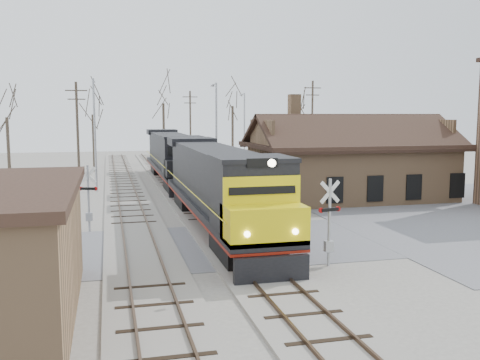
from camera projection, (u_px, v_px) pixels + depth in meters
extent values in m
plane|color=#9C978D|center=(232.00, 244.00, 26.50)|extent=(140.00, 140.00, 0.00)
cube|color=slate|center=(232.00, 244.00, 26.50)|extent=(60.00, 9.00, 0.03)
cube|color=#9C978D|center=(188.00, 197.00, 40.94)|extent=(3.40, 90.00, 0.12)
cube|color=#473323|center=(179.00, 196.00, 40.76)|extent=(0.08, 90.00, 0.14)
cube|color=#473323|center=(197.00, 196.00, 41.10)|extent=(0.08, 90.00, 0.14)
cube|color=#9C978D|center=(128.00, 200.00, 39.87)|extent=(3.40, 90.00, 0.12)
cube|color=#473323|center=(118.00, 199.00, 39.68)|extent=(0.08, 90.00, 0.14)
cube|color=#473323|center=(138.00, 198.00, 40.03)|extent=(0.08, 90.00, 0.14)
cube|color=#9C7550|center=(350.00, 172.00, 40.68)|extent=(14.00, 8.00, 4.00)
cube|color=black|center=(350.00, 145.00, 40.43)|extent=(15.20, 9.20, 0.30)
cube|color=black|center=(365.00, 133.00, 38.09)|extent=(15.00, 4.71, 2.66)
cube|color=black|center=(338.00, 131.00, 42.52)|extent=(15.00, 4.71, 2.66)
cube|color=#9C7550|center=(294.00, 109.00, 40.58)|extent=(0.80, 0.80, 2.20)
cube|color=black|center=(246.00, 246.00, 23.73)|extent=(2.62, 4.19, 1.05)
cube|color=black|center=(197.00, 199.00, 36.86)|extent=(2.62, 4.19, 1.05)
cube|color=black|center=(216.00, 203.00, 30.20)|extent=(3.15, 20.97, 0.37)
cube|color=maroon|center=(216.00, 207.00, 30.22)|extent=(3.17, 20.97, 0.13)
cube|color=black|center=(212.00, 172.00, 31.26)|extent=(2.73, 15.21, 2.94)
cube|color=black|center=(252.00, 194.00, 22.52)|extent=(3.15, 2.94, 2.94)
cube|color=yellow|center=(264.00, 224.00, 20.91)|extent=(3.15, 1.89, 1.47)
cube|color=black|center=(272.00, 270.00, 20.10)|extent=(2.94, 0.25, 1.05)
cylinder|color=#FFF2CC|center=(272.00, 163.00, 19.68)|extent=(0.29, 0.10, 0.29)
cube|color=black|center=(181.00, 185.00, 44.42)|extent=(2.62, 4.19, 1.05)
cube|color=black|center=(164.00, 169.00, 57.55)|extent=(2.62, 4.19, 1.05)
cube|color=black|center=(172.00, 167.00, 50.88)|extent=(3.15, 20.97, 0.37)
cube|color=maroon|center=(172.00, 169.00, 50.91)|extent=(3.17, 20.97, 0.13)
cube|color=black|center=(170.00, 149.00, 51.94)|extent=(2.73, 15.21, 2.94)
cube|color=black|center=(183.00, 156.00, 43.21)|extent=(3.15, 2.94, 2.94)
cube|color=black|center=(186.00, 169.00, 41.60)|extent=(3.15, 1.89, 1.47)
cube|color=black|center=(188.00, 191.00, 40.79)|extent=(2.94, 0.25, 1.05)
cylinder|color=#A5A8AD|center=(329.00, 223.00, 22.51)|extent=(0.13, 0.13, 3.73)
cube|color=silver|center=(330.00, 192.00, 22.35)|extent=(0.97, 0.21, 0.97)
cube|color=silver|center=(330.00, 192.00, 22.35)|extent=(0.97, 0.21, 0.97)
cube|color=black|center=(330.00, 210.00, 22.44)|extent=(0.85, 0.30, 0.14)
cylinder|color=#B20C0C|center=(321.00, 210.00, 22.27)|extent=(0.23, 0.12, 0.22)
cylinder|color=#B20C0C|center=(338.00, 209.00, 22.61)|extent=(0.23, 0.12, 0.22)
cube|color=#A5A8AD|center=(329.00, 246.00, 22.64)|extent=(0.37, 0.28, 0.47)
cylinder|color=#A5A8AD|center=(88.00, 199.00, 29.14)|extent=(0.13, 0.13, 3.65)
cube|color=silver|center=(88.00, 175.00, 28.99)|extent=(0.92, 0.33, 0.96)
cube|color=silver|center=(88.00, 175.00, 28.99)|extent=(0.92, 0.33, 0.96)
cube|color=black|center=(88.00, 189.00, 29.08)|extent=(0.83, 0.39, 0.14)
cylinder|color=#B20C0C|center=(96.00, 189.00, 29.05)|extent=(0.23, 0.14, 0.22)
cylinder|color=#B20C0C|center=(81.00, 189.00, 29.10)|extent=(0.23, 0.14, 0.22)
cube|color=#A5A8AD|center=(89.00, 217.00, 29.27)|extent=(0.37, 0.27, 0.46)
cylinder|color=#A5A8AD|center=(95.00, 135.00, 44.07)|extent=(0.18, 0.18, 9.32)
cylinder|color=#A5A8AD|center=(93.00, 80.00, 44.38)|extent=(0.12, 1.80, 0.12)
cube|color=#A5A8AD|center=(94.00, 82.00, 45.16)|extent=(0.25, 0.50, 0.12)
cylinder|color=#A5A8AD|center=(216.00, 135.00, 47.52)|extent=(0.18, 0.18, 9.16)
cylinder|color=#A5A8AD|center=(214.00, 84.00, 47.84)|extent=(0.12, 1.80, 0.12)
cube|color=#A5A8AD|center=(212.00, 86.00, 48.63)|extent=(0.25, 0.50, 0.12)
cylinder|color=#A5A8AD|center=(244.00, 130.00, 64.61)|extent=(0.18, 0.18, 8.93)
cylinder|color=#A5A8AD|center=(243.00, 94.00, 64.94)|extent=(0.12, 1.80, 0.12)
cube|color=#A5A8AD|center=(241.00, 95.00, 65.72)|extent=(0.25, 0.50, 0.12)
cylinder|color=#382D23|center=(78.00, 133.00, 50.02)|extent=(0.24, 0.24, 9.39)
cube|color=#382D23|center=(76.00, 90.00, 49.55)|extent=(2.00, 0.10, 0.10)
cube|color=#382D23|center=(76.00, 99.00, 49.64)|extent=(1.60, 0.10, 0.10)
cylinder|color=#382D23|center=(190.00, 127.00, 71.73)|extent=(0.24, 0.24, 9.49)
cube|color=#382D23|center=(190.00, 97.00, 71.24)|extent=(2.00, 0.10, 0.10)
cube|color=#382D23|center=(190.00, 103.00, 71.34)|extent=(1.60, 0.10, 0.10)
cylinder|color=#382D23|center=(312.00, 126.00, 61.09)|extent=(0.24, 0.24, 10.16)
cube|color=#382D23|center=(313.00, 88.00, 60.56)|extent=(2.00, 0.10, 0.10)
cube|color=#382D23|center=(313.00, 95.00, 60.66)|extent=(1.60, 0.10, 0.10)
cylinder|color=#382D23|center=(8.00, 148.00, 53.58)|extent=(0.32, 0.32, 6.11)
cylinder|color=#382D23|center=(94.00, 143.00, 60.01)|extent=(0.32, 0.32, 6.37)
cylinder|color=#382D23|center=(164.00, 133.00, 69.80)|extent=(0.32, 0.32, 7.81)
cylinder|color=#382D23|center=(233.00, 135.00, 70.11)|extent=(0.32, 0.32, 7.46)
cylinder|color=#382D23|center=(298.00, 141.00, 66.75)|extent=(0.32, 0.32, 6.05)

